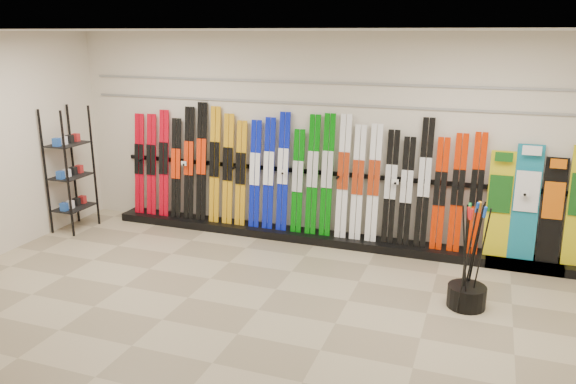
% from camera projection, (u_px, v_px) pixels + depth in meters
% --- Properties ---
extents(floor, '(8.00, 8.00, 0.00)m').
position_uv_depth(floor, '(258.00, 310.00, 6.25)').
color(floor, gray).
rests_on(floor, ground).
extents(back_wall, '(8.00, 0.00, 8.00)m').
position_uv_depth(back_wall, '(324.00, 139.00, 8.10)').
color(back_wall, beige).
rests_on(back_wall, floor).
extents(ceiling, '(8.00, 8.00, 0.00)m').
position_uv_depth(ceiling, '(254.00, 30.00, 5.43)').
color(ceiling, silver).
rests_on(ceiling, back_wall).
extents(ski_rack_base, '(8.00, 0.40, 0.12)m').
position_uv_depth(ski_rack_base, '(333.00, 239.00, 8.23)').
color(ski_rack_base, black).
rests_on(ski_rack_base, floor).
extents(skis, '(5.38, 0.24, 1.84)m').
position_uv_depth(skis, '(289.00, 175.00, 8.25)').
color(skis, red).
rests_on(skis, ski_rack_base).
extents(snowboards, '(1.28, 0.23, 1.52)m').
position_uv_depth(snowboards, '(539.00, 206.00, 7.19)').
color(snowboards, gold).
rests_on(snowboards, ski_rack_base).
extents(accessory_rack, '(0.40, 0.60, 1.91)m').
position_uv_depth(accessory_rack, '(70.00, 170.00, 8.59)').
color(accessory_rack, black).
rests_on(accessory_rack, floor).
extents(pole_bin, '(0.43, 0.43, 0.25)m').
position_uv_depth(pole_bin, '(466.00, 296.00, 6.30)').
color(pole_bin, black).
rests_on(pole_bin, floor).
extents(ski_poles, '(0.30, 0.41, 1.18)m').
position_uv_depth(ski_poles, '(471.00, 256.00, 6.18)').
color(ski_poles, black).
rests_on(ski_poles, pole_bin).
extents(slatwall_rail_0, '(7.60, 0.02, 0.03)m').
position_uv_depth(slatwall_rail_0, '(324.00, 104.00, 7.95)').
color(slatwall_rail_0, gray).
rests_on(slatwall_rail_0, back_wall).
extents(slatwall_rail_1, '(7.60, 0.02, 0.03)m').
position_uv_depth(slatwall_rail_1, '(324.00, 83.00, 7.87)').
color(slatwall_rail_1, gray).
rests_on(slatwall_rail_1, back_wall).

